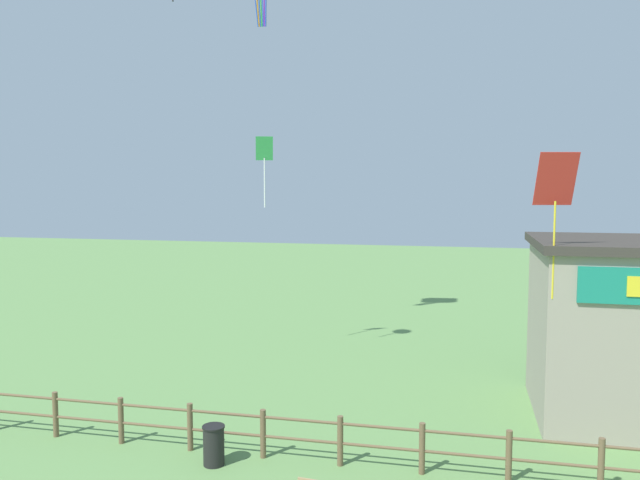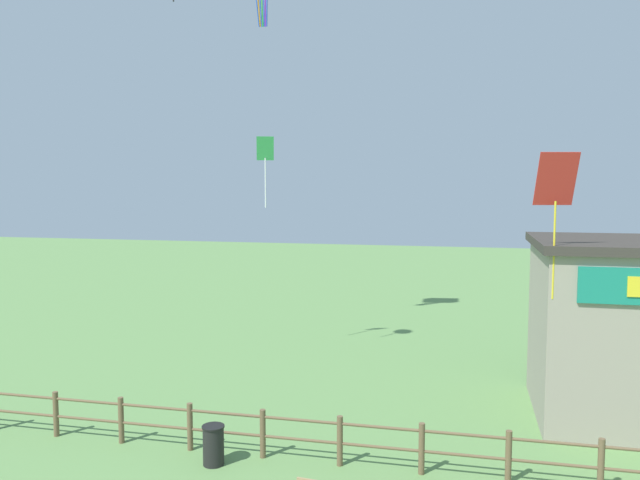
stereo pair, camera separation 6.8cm
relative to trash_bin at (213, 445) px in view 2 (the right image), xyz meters
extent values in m
cylinder|color=brown|center=(-4.65, 0.62, 0.12)|extent=(0.14, 0.14, 1.18)
cylinder|color=brown|center=(-2.76, 0.62, 0.12)|extent=(0.14, 0.14, 1.18)
cylinder|color=brown|center=(-0.88, 0.62, 0.12)|extent=(0.14, 0.14, 1.18)
cylinder|color=brown|center=(1.00, 0.62, 0.12)|extent=(0.14, 0.14, 1.18)
cylinder|color=brown|center=(2.89, 0.62, 0.12)|extent=(0.14, 0.14, 1.18)
cylinder|color=brown|center=(4.77, 0.62, 0.12)|extent=(0.14, 0.14, 1.18)
cylinder|color=brown|center=(6.65, 0.62, 0.12)|extent=(0.14, 0.14, 1.18)
cylinder|color=brown|center=(8.54, 0.62, 0.12)|extent=(0.14, 0.14, 1.18)
cylinder|color=brown|center=(1.95, 0.62, 0.53)|extent=(20.72, 0.07, 0.07)
cylinder|color=brown|center=(1.95, 0.62, 0.06)|extent=(20.72, 0.07, 0.07)
cylinder|color=black|center=(0.00, 0.00, -0.02)|extent=(0.49, 0.49, 0.89)
cylinder|color=black|center=(0.00, 0.00, 0.44)|extent=(0.53, 0.53, 0.04)
cube|color=green|center=(-1.78, 9.47, 7.44)|extent=(0.67, 0.38, 0.89)
cylinder|color=white|center=(-1.78, 9.47, 6.14)|extent=(0.05, 0.05, 1.87)
cube|color=red|center=(7.78, 3.08, 6.20)|extent=(1.06, 0.69, 1.29)
cylinder|color=yellow|center=(7.78, 3.08, 4.45)|extent=(0.05, 0.05, 2.43)
camera|label=1|loc=(5.56, -13.15, 6.05)|focal=35.00mm
camera|label=2|loc=(5.63, -13.14, 6.05)|focal=35.00mm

